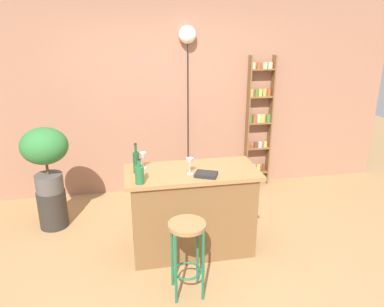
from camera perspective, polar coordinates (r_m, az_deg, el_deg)
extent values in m
plane|color=#A37A4C|center=(3.86, 0.82, -16.81)|extent=(12.00, 12.00, 0.00)
cube|color=#9E6B51|center=(5.12, -3.51, 9.38)|extent=(6.40, 0.10, 2.80)
cube|color=brown|center=(3.88, -0.04, -9.09)|extent=(1.23, 0.58, 0.86)
cube|color=#9E7042|center=(3.69, -0.04, -2.92)|extent=(1.34, 0.63, 0.04)
cylinder|color=#196642|center=(3.24, -2.51, -17.62)|extent=(0.02, 0.02, 0.66)
cylinder|color=#196642|center=(3.27, 1.74, -17.17)|extent=(0.02, 0.02, 0.66)
cylinder|color=#196642|center=(3.43, -3.10, -15.30)|extent=(0.02, 0.02, 0.66)
cylinder|color=#196642|center=(3.46, 0.88, -14.91)|extent=(0.02, 0.02, 0.66)
torus|color=#196642|center=(3.41, -0.74, -17.71)|extent=(0.25, 0.25, 0.02)
cylinder|color=#9E7042|center=(3.15, -0.77, -11.04)|extent=(0.33, 0.33, 0.03)
cube|color=brown|center=(5.34, 8.58, 4.62)|extent=(0.02, 0.13, 1.89)
cube|color=brown|center=(5.46, 12.02, 4.74)|extent=(0.02, 0.13, 1.89)
cube|color=brown|center=(5.63, 9.86, -2.79)|extent=(0.33, 0.13, 0.02)
cylinder|color=#4C7033|center=(5.57, 8.61, -2.27)|extent=(0.05, 0.05, 0.11)
cylinder|color=silver|center=(5.60, 9.50, -2.20)|extent=(0.05, 0.05, 0.11)
cylinder|color=gold|center=(5.62, 10.26, -2.18)|extent=(0.05, 0.05, 0.11)
cylinder|color=brown|center=(5.65, 11.04, -2.12)|extent=(0.05, 0.05, 0.11)
cube|color=brown|center=(5.50, 10.09, 0.87)|extent=(0.33, 0.13, 0.02)
cylinder|color=#994C23|center=(5.45, 8.79, 1.31)|extent=(0.06, 0.06, 0.08)
cylinder|color=brown|center=(5.47, 9.81, 1.33)|extent=(0.06, 0.06, 0.08)
cylinder|color=silver|center=(5.50, 10.49, 1.36)|extent=(0.06, 0.06, 0.08)
cylinder|color=gold|center=(5.53, 11.28, 1.43)|extent=(0.06, 0.06, 0.08)
cube|color=brown|center=(5.40, 10.32, 4.69)|extent=(0.33, 0.13, 0.02)
cylinder|color=#4C7033|center=(5.33, 8.96, 5.31)|extent=(0.07, 0.07, 0.11)
cylinder|color=#994C23|center=(5.35, 9.71, 5.32)|extent=(0.07, 0.07, 0.11)
cylinder|color=beige|center=(5.39, 10.28, 5.38)|extent=(0.07, 0.07, 0.11)
cylinder|color=gold|center=(5.41, 10.92, 5.39)|extent=(0.07, 0.07, 0.11)
cylinder|color=#4C7033|center=(5.43, 11.76, 5.39)|extent=(0.07, 0.07, 0.11)
cube|color=brown|center=(5.32, 10.56, 8.64)|extent=(0.33, 0.13, 0.02)
cylinder|color=gold|center=(5.26, 9.16, 9.25)|extent=(0.05, 0.05, 0.10)
cylinder|color=#4C7033|center=(5.28, 10.00, 9.25)|extent=(0.05, 0.05, 0.10)
cylinder|color=gold|center=(5.30, 10.55, 9.25)|extent=(0.05, 0.05, 0.10)
cylinder|color=gold|center=(5.33, 11.19, 9.28)|extent=(0.05, 0.05, 0.10)
cylinder|color=#994C23|center=(5.35, 11.82, 9.27)|extent=(0.05, 0.05, 0.10)
cube|color=brown|center=(5.26, 10.82, 12.69)|extent=(0.33, 0.13, 0.02)
cylinder|color=beige|center=(5.22, 9.50, 13.27)|extent=(0.06, 0.06, 0.08)
cylinder|color=#994C23|center=(5.24, 10.34, 13.25)|extent=(0.06, 0.06, 0.08)
cylinder|color=beige|center=(5.27, 11.28, 13.22)|extent=(0.06, 0.06, 0.08)
cylinder|color=beige|center=(5.31, 12.05, 13.22)|extent=(0.06, 0.06, 0.08)
cylinder|color=#2D2823|center=(4.69, -20.74, -7.99)|extent=(0.33, 0.33, 0.45)
cylinder|color=#514C47|center=(4.55, -21.23, -4.26)|extent=(0.31, 0.31, 0.21)
cylinder|color=brown|center=(4.49, -21.51, -2.09)|extent=(0.03, 0.03, 0.16)
ellipsoid|color=#2D7033|center=(4.41, -21.92, 1.09)|extent=(0.52, 0.47, 0.42)
cylinder|color=#194C23|center=(3.63, -8.62, -1.43)|extent=(0.06, 0.06, 0.21)
cylinder|color=#194C23|center=(3.58, -8.73, 0.76)|extent=(0.02, 0.02, 0.08)
cylinder|color=black|center=(3.56, -8.77, 1.47)|extent=(0.03, 0.03, 0.01)
cylinder|color=#236638|center=(3.39, -8.13, -3.34)|extent=(0.08, 0.08, 0.17)
cylinder|color=#236638|center=(3.34, -8.22, -1.52)|extent=(0.03, 0.03, 0.06)
cylinder|color=black|center=(3.33, -8.25, -0.91)|extent=(0.03, 0.03, 0.01)
cylinder|color=silver|center=(3.60, -0.34, -3.14)|extent=(0.06, 0.06, 0.00)
cylinder|color=silver|center=(3.58, -0.34, -2.56)|extent=(0.01, 0.01, 0.07)
cone|color=silver|center=(3.55, -0.34, -1.36)|extent=(0.07, 0.07, 0.08)
cylinder|color=silver|center=(3.78, -7.54, -2.17)|extent=(0.06, 0.06, 0.00)
cylinder|color=silver|center=(3.77, -7.57, -1.61)|extent=(0.01, 0.01, 0.07)
cone|color=silver|center=(3.74, -7.62, -0.47)|extent=(0.07, 0.07, 0.08)
cube|color=black|center=(3.54, 2.21, -3.25)|extent=(0.25, 0.22, 0.03)
cylinder|color=black|center=(5.12, -0.66, 5.75)|extent=(0.01, 0.01, 2.16)
sphere|color=white|center=(4.98, -0.71, 17.94)|extent=(0.23, 0.23, 0.23)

